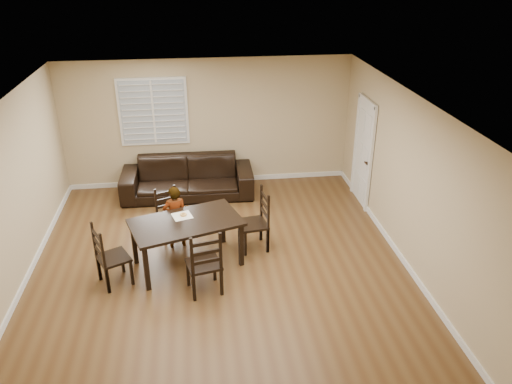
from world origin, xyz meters
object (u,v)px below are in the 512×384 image
at_px(chair_far, 206,268).
at_px(donut, 183,214).
at_px(dining_table, 186,226).
at_px(chair_right, 260,222).
at_px(sofa, 187,178).
at_px(chair_left, 105,259).
at_px(chair_near, 168,214).
at_px(child, 175,217).

xyz_separation_m(chair_far, donut, (-0.31, 1.05, 0.34)).
distance_m(dining_table, chair_right, 1.31).
relative_size(chair_far, sofa, 0.40).
xyz_separation_m(chair_left, sofa, (1.23, 2.99, -0.07)).
bearing_deg(chair_far, donut, -86.03).
bearing_deg(chair_near, dining_table, -93.71).
bearing_deg(dining_table, chair_left, -179.18).
height_order(chair_near, sofa, chair_near).
bearing_deg(chair_left, donut, -89.44).
bearing_deg(sofa, dining_table, -89.28).
xyz_separation_m(chair_near, chair_right, (1.57, -0.63, 0.07)).
relative_size(chair_near, chair_far, 0.85).
bearing_deg(donut, sofa, 88.78).
height_order(chair_near, chair_far, chair_far).
bearing_deg(sofa, chair_near, -101.52).
bearing_deg(donut, chair_right, 8.60).
height_order(chair_left, chair_right, chair_right).
bearing_deg(chair_right, donut, -89.70).
bearing_deg(chair_left, dining_table, -97.69).
bearing_deg(chair_left, chair_far, -133.23).
height_order(child, sofa, child).
height_order(chair_right, sofa, chair_right).
height_order(chair_near, donut, chair_near).
bearing_deg(child, sofa, -109.43).
bearing_deg(child, chair_left, 30.62).
xyz_separation_m(chair_far, chair_left, (-1.48, 0.44, -0.02)).
relative_size(chair_right, donut, 9.69).
bearing_deg(donut, chair_far, -73.69).
distance_m(chair_left, sofa, 3.24).
distance_m(dining_table, child, 0.63).
bearing_deg(sofa, donut, -90.23).
bearing_deg(chair_left, child, -72.35).
distance_m(dining_table, sofa, 2.60).
xyz_separation_m(donut, sofa, (0.05, 2.39, -0.43)).
bearing_deg(dining_table, child, 90.00).
bearing_deg(chair_far, sofa, -98.09).
height_order(chair_far, child, child).
distance_m(chair_left, child, 1.44).
height_order(chair_near, chair_left, chair_left).
relative_size(dining_table, chair_near, 2.10).
bearing_deg(chair_near, child, -93.13).
xyz_separation_m(chair_right, donut, (-1.27, -0.19, 0.33)).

